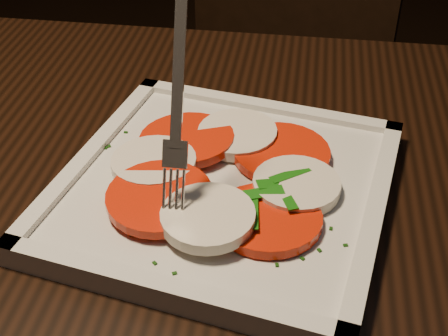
{
  "coord_description": "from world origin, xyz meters",
  "views": [
    {
      "loc": [
        -0.13,
        -0.47,
        1.09
      ],
      "look_at": [
        -0.24,
        -0.07,
        0.78
      ],
      "focal_mm": 50.0,
      "sensor_mm": 36.0,
      "label": 1
    }
  ],
  "objects_px": {
    "table": "(151,330)",
    "fork": "(180,89)",
    "plate": "(224,189)",
    "chair": "(276,54)"
  },
  "relations": [
    {
      "from": "table",
      "to": "fork",
      "type": "relative_size",
      "value": 8.36
    },
    {
      "from": "chair",
      "to": "plate",
      "type": "relative_size",
      "value": 3.49
    },
    {
      "from": "chair",
      "to": "plate",
      "type": "height_order",
      "value": "chair"
    },
    {
      "from": "table",
      "to": "fork",
      "type": "height_order",
      "value": "fork"
    },
    {
      "from": "plate",
      "to": "fork",
      "type": "relative_size",
      "value": 1.72
    },
    {
      "from": "table",
      "to": "plate",
      "type": "distance_m",
      "value": 0.14
    },
    {
      "from": "table",
      "to": "chair",
      "type": "relative_size",
      "value": 1.39
    },
    {
      "from": "chair",
      "to": "plate",
      "type": "xyz_separation_m",
      "value": [
        0.09,
        -0.7,
        0.22
      ]
    },
    {
      "from": "fork",
      "to": "plate",
      "type": "bearing_deg",
      "value": 27.1
    },
    {
      "from": "table",
      "to": "plate",
      "type": "relative_size",
      "value": 4.86
    }
  ]
}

